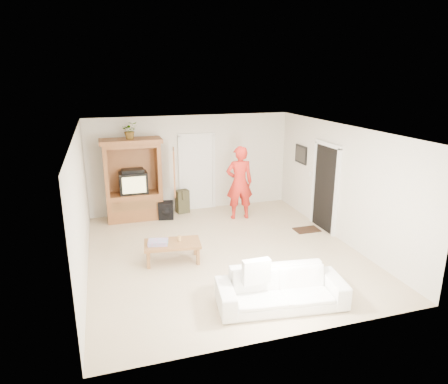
# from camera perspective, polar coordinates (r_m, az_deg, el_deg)

# --- Properties ---
(floor) EXTENTS (6.00, 6.00, 0.00)m
(floor) POSITION_cam_1_polar(r_m,az_deg,el_deg) (8.59, -0.07, -8.59)
(floor) COLOR tan
(floor) RESTS_ON ground
(ceiling) EXTENTS (6.00, 6.00, 0.00)m
(ceiling) POSITION_cam_1_polar(r_m,az_deg,el_deg) (7.85, -0.07, 8.88)
(ceiling) COLOR white
(ceiling) RESTS_ON floor
(wall_back) EXTENTS (5.50, 0.00, 5.50)m
(wall_back) POSITION_cam_1_polar(r_m,az_deg,el_deg) (10.93, -4.70, 4.09)
(wall_back) COLOR silver
(wall_back) RESTS_ON floor
(wall_front) EXTENTS (5.50, 0.00, 5.50)m
(wall_front) POSITION_cam_1_polar(r_m,az_deg,el_deg) (5.51, 9.23, -8.88)
(wall_front) COLOR silver
(wall_front) RESTS_ON floor
(wall_left) EXTENTS (0.00, 6.00, 6.00)m
(wall_left) POSITION_cam_1_polar(r_m,az_deg,el_deg) (7.81, -19.76, -1.95)
(wall_left) COLOR silver
(wall_left) RESTS_ON floor
(wall_right) EXTENTS (0.00, 6.00, 6.00)m
(wall_right) POSITION_cam_1_polar(r_m,az_deg,el_deg) (9.28, 16.40, 1.20)
(wall_right) COLOR silver
(wall_right) RESTS_ON floor
(armoire) EXTENTS (1.82, 1.14, 2.10)m
(armoire) POSITION_cam_1_polar(r_m,az_deg,el_deg) (10.48, -12.67, 0.99)
(armoire) COLOR brown
(armoire) RESTS_ON floor
(door_back) EXTENTS (0.85, 0.05, 2.04)m
(door_back) POSITION_cam_1_polar(r_m,az_deg,el_deg) (11.00, -3.86, 2.68)
(door_back) COLOR white
(door_back) RESTS_ON floor
(doorway_right) EXTENTS (0.05, 0.90, 2.04)m
(doorway_right) POSITION_cam_1_polar(r_m,az_deg,el_deg) (9.82, 14.25, 0.51)
(doorway_right) COLOR black
(doorway_right) RESTS_ON floor
(framed_picture) EXTENTS (0.03, 0.60, 0.48)m
(framed_picture) POSITION_cam_1_polar(r_m,az_deg,el_deg) (10.79, 10.95, 5.30)
(framed_picture) COLOR black
(framed_picture) RESTS_ON wall_right
(doormat) EXTENTS (0.60, 0.40, 0.02)m
(doormat) POSITION_cam_1_polar(r_m,az_deg,el_deg) (9.94, 11.73, -5.30)
(doormat) COLOR #382316
(doormat) RESTS_ON floor
(plant) EXTENTS (0.39, 0.34, 0.42)m
(plant) POSITION_cam_1_polar(r_m,az_deg,el_deg) (10.17, -13.29, 8.57)
(plant) COLOR #4C7238
(plant) RESTS_ON armoire
(man) EXTENTS (0.74, 0.53, 1.91)m
(man) POSITION_cam_1_polar(r_m,az_deg,el_deg) (10.27, 2.22, 1.34)
(man) COLOR red
(man) RESTS_ON floor
(sofa) EXTENTS (2.16, 1.06, 0.60)m
(sofa) POSITION_cam_1_polar(r_m,az_deg,el_deg) (6.71, 8.16, -13.51)
(sofa) COLOR white
(sofa) RESTS_ON floor
(coffee_table) EXTENTS (1.17, 0.73, 0.41)m
(coffee_table) POSITION_cam_1_polar(r_m,az_deg,el_deg) (8.11, -7.38, -7.51)
(coffee_table) COLOR brown
(coffee_table) RESTS_ON floor
(towel) EXTENTS (0.43, 0.35, 0.08)m
(towel) POSITION_cam_1_polar(r_m,az_deg,el_deg) (8.04, -9.41, -7.10)
(towel) COLOR #E04A94
(towel) RESTS_ON coffee_table
(candle) EXTENTS (0.08, 0.08, 0.10)m
(candle) POSITION_cam_1_polar(r_m,az_deg,el_deg) (8.14, -6.42, -6.59)
(candle) COLOR tan
(candle) RESTS_ON coffee_table
(backpack_black) EXTENTS (0.42, 0.30, 0.47)m
(backpack_black) POSITION_cam_1_polar(r_m,az_deg,el_deg) (10.46, -8.31, -2.66)
(backpack_black) COLOR black
(backpack_black) RESTS_ON floor
(backpack_olive) EXTENTS (0.38, 0.31, 0.63)m
(backpack_olive) POSITION_cam_1_polar(r_m,az_deg,el_deg) (10.91, -5.96, -1.34)
(backpack_olive) COLOR #47442B
(backpack_olive) RESTS_ON floor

